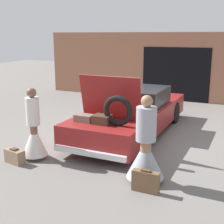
# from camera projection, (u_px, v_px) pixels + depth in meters

# --- Properties ---
(ground_plane) EXTENTS (40.00, 40.00, 0.00)m
(ground_plane) POSITION_uv_depth(u_px,v_px,m) (132.00, 133.00, 8.82)
(ground_plane) COLOR slate
(garage_wall_back) EXTENTS (12.00, 0.14, 2.80)m
(garage_wall_back) POSITION_uv_depth(u_px,v_px,m) (176.00, 67.00, 12.88)
(garage_wall_back) COLOR #9E664C
(garage_wall_back) RESTS_ON ground_plane
(car) EXTENTS (1.82, 5.06, 1.79)m
(car) POSITION_uv_depth(u_px,v_px,m) (133.00, 113.00, 8.69)
(car) COLOR maroon
(car) RESTS_ON ground_plane
(person_left) EXTENTS (0.56, 0.56, 1.60)m
(person_left) POSITION_uv_depth(u_px,v_px,m) (34.00, 134.00, 6.86)
(person_left) COLOR brown
(person_left) RESTS_ON ground_plane
(person_right) EXTENTS (0.71, 0.71, 1.65)m
(person_right) POSITION_uv_depth(u_px,v_px,m) (146.00, 152.00, 5.77)
(person_right) COLOR #997051
(person_right) RESTS_ON ground_plane
(suitcase_beside_left_person) EXTENTS (0.48, 0.28, 0.33)m
(suitcase_beside_left_person) POSITION_uv_depth(u_px,v_px,m) (15.00, 156.00, 6.69)
(suitcase_beside_left_person) COLOR #8C7259
(suitcase_beside_left_person) RESTS_ON ground_plane
(suitcase_beside_right_person) EXTENTS (0.49, 0.14, 0.41)m
(suitcase_beside_right_person) POSITION_uv_depth(u_px,v_px,m) (146.00, 181.00, 5.45)
(suitcase_beside_right_person) COLOR brown
(suitcase_beside_right_person) RESTS_ON ground_plane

